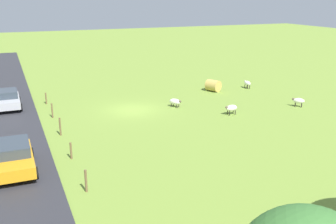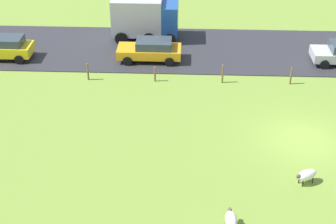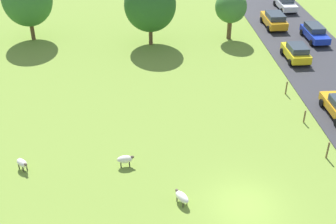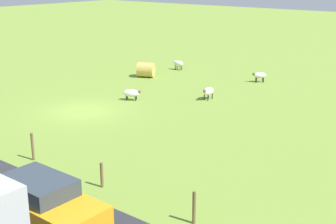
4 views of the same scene
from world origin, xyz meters
name	(u,v)px [view 3 (image 3 of 4)]	position (x,y,z in m)	size (l,w,h in m)	color
ground_plane	(245,206)	(0.00, 0.00, 0.00)	(160.00, 160.00, 0.00)	olive
sheep_1	(22,163)	(-13.48, 4.50, 0.52)	(0.99, 1.01, 0.76)	silver
sheep_2	(182,197)	(-3.66, 0.53, 0.47)	(0.98, 1.21, 0.73)	white
sheep_3	(125,159)	(-6.92, 4.30, 0.55)	(1.13, 0.58, 0.81)	silver
tree_0	(231,7)	(4.14, 25.13, 3.43)	(3.25, 3.25, 5.11)	brown
tree_2	(150,5)	(-4.19, 24.31, 4.13)	(5.14, 5.14, 6.79)	brown
fence_post_2	(328,150)	(6.43, 4.02, 0.63)	(0.12, 0.12, 1.26)	brown
fence_post_3	(305,117)	(6.43, 8.40, 0.51)	(0.12, 0.12, 1.02)	brown
fence_post_4	(286,88)	(6.43, 12.78, 0.58)	(0.12, 0.12, 1.16)	brown
car_0	(315,32)	(12.97, 23.88, 0.86)	(1.93, 4.46, 1.54)	#1933B2
car_1	(285,3)	(12.97, 33.86, 0.87)	(1.97, 4.52, 1.54)	silver
car_3	(274,20)	(9.81, 27.93, 0.92)	(2.16, 4.44, 1.65)	orange
car_6	(296,52)	(9.36, 19.12, 0.88)	(2.02, 3.83, 1.59)	yellow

